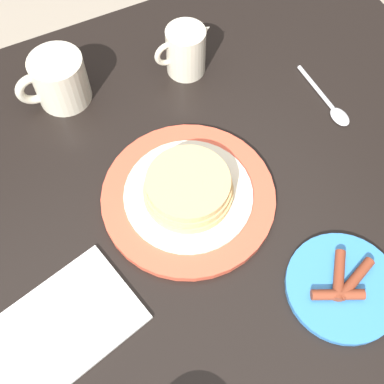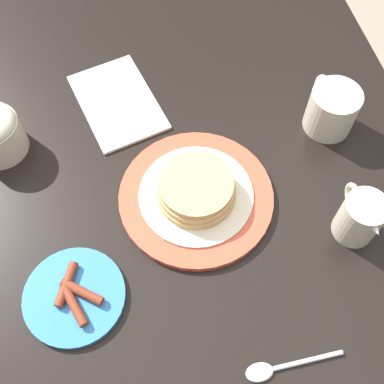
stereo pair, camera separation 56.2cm
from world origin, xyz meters
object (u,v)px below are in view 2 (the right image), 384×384
Objects in this scene: pancake_plate at (196,194)px; creamer_pitcher at (360,218)px; napkin at (118,102)px; spoon at (278,368)px; coffee_mug at (331,108)px; side_plate_bacon at (74,296)px.

creamer_pitcher is (-0.11, -0.23, 0.03)m from pancake_plate.
spoon is (-0.52, -0.15, 0.00)m from napkin.
coffee_mug is (0.10, -0.26, 0.02)m from pancake_plate.
pancake_plate is at bearing 110.88° from coffee_mug.
spoon is at bearing -121.57° from side_plate_bacon.
spoon reaches higher than napkin.
coffee_mug is 0.44m from spoon.
napkin is 0.54m from spoon.
coffee_mug is at bearing -8.90° from creamer_pitcher.
spoon is at bearing 134.27° from creamer_pitcher.
coffee_mug is at bearing -64.79° from side_plate_bacon.
creamer_pitcher is 0.26m from spoon.
coffee_mug is 1.12× the size of creamer_pitcher.
pancake_plate is at bearing -156.99° from napkin.
coffee_mug is 0.21m from creamer_pitcher.
creamer_pitcher is 0.47m from napkin.
creamer_pitcher reaches higher than spoon.
creamer_pitcher is 0.74× the size of spoon.
napkin is (0.23, 0.10, -0.01)m from pancake_plate.
pancake_plate is at bearing 64.67° from creamer_pitcher.
spoon is (-0.29, -0.05, -0.01)m from pancake_plate.
pancake_plate is 1.67× the size of side_plate_bacon.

